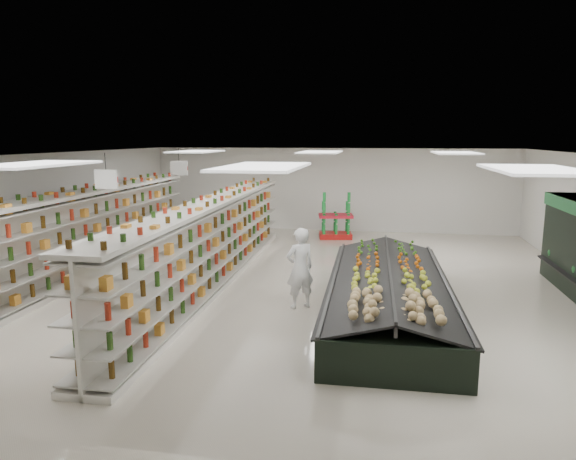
% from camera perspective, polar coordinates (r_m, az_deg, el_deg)
% --- Properties ---
extents(floor, '(16.00, 16.00, 0.00)m').
position_cam_1_polar(floor, '(12.54, 1.39, -6.48)').
color(floor, beige).
rests_on(floor, ground).
extents(ceiling, '(14.00, 16.00, 0.02)m').
position_cam_1_polar(ceiling, '(12.01, 1.46, 8.29)').
color(ceiling, white).
rests_on(ceiling, wall_back).
extents(wall_back, '(14.00, 0.02, 3.20)m').
position_cam_1_polar(wall_back, '(20.06, 4.84, 4.48)').
color(wall_back, white).
rests_on(wall_back, floor).
extents(wall_front, '(14.00, 0.02, 3.20)m').
position_cam_1_polar(wall_front, '(4.72, -13.78, -15.38)').
color(wall_front, white).
rests_on(wall_front, floor).
extents(wall_left, '(0.02, 16.00, 3.20)m').
position_cam_1_polar(wall_left, '(14.91, -26.26, 1.44)').
color(wall_left, white).
rests_on(wall_left, floor).
extents(aisle_sign_near, '(0.52, 0.06, 0.75)m').
position_cam_1_polar(aisle_sign_near, '(11.37, -19.53, 5.33)').
color(aisle_sign_near, white).
rests_on(aisle_sign_near, ceiling).
extents(aisle_sign_far, '(0.52, 0.06, 0.75)m').
position_cam_1_polar(aisle_sign_far, '(14.98, -12.01, 6.75)').
color(aisle_sign_far, white).
rests_on(aisle_sign_far, ceiling).
extents(gondola_left, '(0.98, 12.93, 2.24)m').
position_cam_1_polar(gondola_left, '(13.77, -23.66, -1.43)').
color(gondola_left, white).
rests_on(gondola_left, floor).
extents(gondola_center, '(1.02, 12.07, 2.09)m').
position_cam_1_polar(gondola_center, '(12.90, -8.35, -1.71)').
color(gondola_center, white).
rests_on(gondola_center, floor).
extents(produce_island, '(2.54, 6.83, 1.02)m').
position_cam_1_polar(produce_island, '(10.95, 11.09, -6.66)').
color(produce_island, black).
rests_on(produce_island, floor).
extents(soda_endcap, '(1.32, 1.00, 1.55)m').
position_cam_1_polar(soda_endcap, '(18.60, 5.32, 1.38)').
color(soda_endcap, red).
rests_on(soda_endcap, floor).
extents(shopper_main, '(0.76, 0.71, 1.75)m').
position_cam_1_polar(shopper_main, '(10.93, 1.33, -4.26)').
color(shopper_main, white).
rests_on(shopper_main, floor).
extents(shopper_background, '(0.81, 0.97, 1.72)m').
position_cam_1_polar(shopper_background, '(17.11, -9.04, 0.89)').
color(shopper_background, '#98865D').
rests_on(shopper_background, floor).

